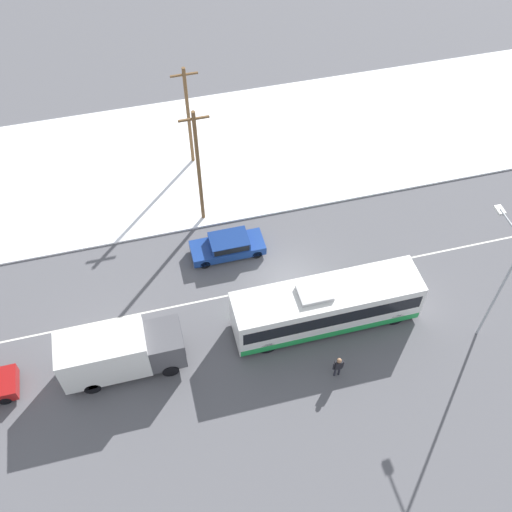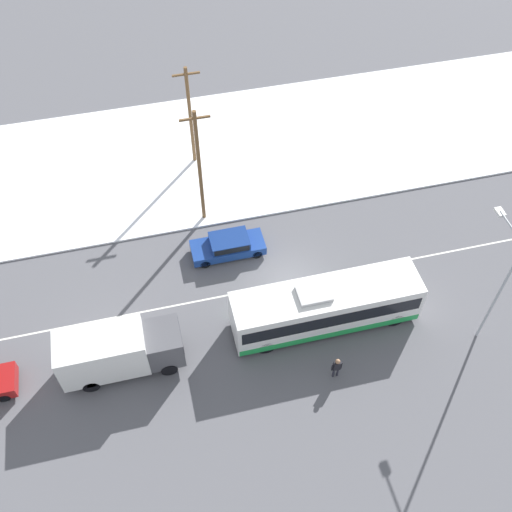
# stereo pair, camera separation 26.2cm
# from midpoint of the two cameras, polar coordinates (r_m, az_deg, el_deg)

# --- Properties ---
(ground_plane) EXTENTS (120.00, 120.00, 0.00)m
(ground_plane) POSITION_cam_midpoint_polar(r_m,az_deg,el_deg) (36.58, 3.28, -2.62)
(ground_plane) COLOR #56565B
(snow_lot) EXTENTS (80.00, 13.90, 0.12)m
(snow_lot) POSITION_cam_midpoint_polar(r_m,az_deg,el_deg) (45.00, -1.18, 10.17)
(snow_lot) COLOR white
(snow_lot) RESTS_ON ground_plane
(lane_marking_center) EXTENTS (60.00, 0.12, 0.00)m
(lane_marking_center) POSITION_cam_midpoint_polar(r_m,az_deg,el_deg) (36.58, 3.28, -2.62)
(lane_marking_center) COLOR silver
(lane_marking_center) RESTS_ON ground_plane
(city_bus) EXTENTS (10.63, 2.57, 3.16)m
(city_bus) POSITION_cam_midpoint_polar(r_m,az_deg,el_deg) (33.91, 6.85, -4.78)
(city_bus) COLOR white
(city_bus) RESTS_ON ground_plane
(box_truck) EXTENTS (6.50, 2.30, 3.09)m
(box_truck) POSITION_cam_midpoint_polar(r_m,az_deg,el_deg) (32.76, -12.83, -8.79)
(box_truck) COLOR silver
(box_truck) RESTS_ON ground_plane
(sedan_car) EXTENTS (4.61, 1.80, 1.37)m
(sedan_car) POSITION_cam_midpoint_polar(r_m,az_deg,el_deg) (37.49, -2.44, 1.07)
(sedan_car) COLOR navy
(sedan_car) RESTS_ON ground_plane
(pedestrian_at_stop) EXTENTS (0.60, 0.27, 1.68)m
(pedestrian_at_stop) POSITION_cam_midpoint_polar(r_m,az_deg,el_deg) (32.57, 7.94, -10.36)
(pedestrian_at_stop) COLOR #23232D
(pedestrian_at_stop) RESTS_ON ground_plane
(streetlamp) EXTENTS (0.36, 2.68, 8.04)m
(streetlamp) POSITION_cam_midpoint_polar(r_m,az_deg,el_deg) (33.07, 22.43, -1.68)
(streetlamp) COLOR #9EA3A8
(streetlamp) RESTS_ON ground_plane
(utility_pole_roadside) EXTENTS (1.80, 0.24, 8.69)m
(utility_pole_roadside) POSITION_cam_midpoint_polar(r_m,az_deg,el_deg) (36.99, -5.21, 8.44)
(utility_pole_roadside) COLOR brown
(utility_pole_roadside) RESTS_ON ground_plane
(utility_pole_snowlot) EXTENTS (1.80, 0.24, 7.77)m
(utility_pole_snowlot) POSITION_cam_midpoint_polar(r_m,az_deg,el_deg) (41.71, -6.10, 13.18)
(utility_pole_snowlot) COLOR brown
(utility_pole_snowlot) RESTS_ON ground_plane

